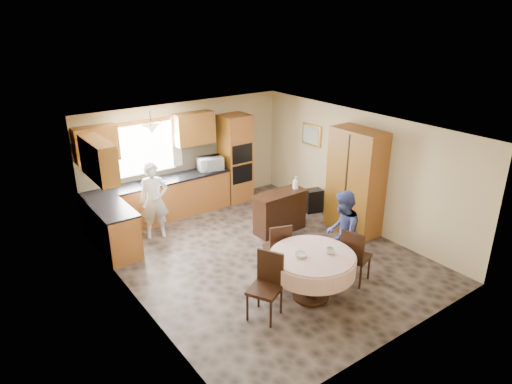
{
  "coord_description": "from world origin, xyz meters",
  "views": [
    {
      "loc": [
        -4.59,
        -6.12,
        4.39
      ],
      "look_at": [
        0.05,
        0.3,
        1.22
      ],
      "focal_mm": 32.0,
      "sensor_mm": 36.0,
      "label": 1
    }
  ],
  "objects": [
    {
      "name": "chair_back",
      "position": [
        -0.15,
        -0.64,
        0.54
      ],
      "size": [
        0.54,
        0.54,
        0.97
      ],
      "rotation": [
        0.0,
        0.0,
        2.81
      ],
      "color": "#321A0D",
      "rests_on": "floor"
    },
    {
      "name": "wall_back",
      "position": [
        0.0,
        3.0,
        1.25
      ],
      "size": [
        5.0,
        0.02,
        2.5
      ],
      "primitive_type": "cube",
      "color": "#CAB581",
      "rests_on": "floor"
    },
    {
      "name": "chair_right",
      "position": [
        0.71,
        -1.62,
        0.55
      ],
      "size": [
        0.55,
        0.55,
        1.0
      ],
      "rotation": [
        0.0,
        0.0,
        1.9
      ],
      "color": "#321A0D",
      "rests_on": "floor"
    },
    {
      "name": "ceiling",
      "position": [
        0.0,
        0.0,
        2.5
      ],
      "size": [
        5.0,
        6.0,
        0.01
      ],
      "primitive_type": "cube",
      "color": "white",
      "rests_on": "wall_back"
    },
    {
      "name": "base_cab_left",
      "position": [
        -2.2,
        1.8,
        0.44
      ],
      "size": [
        0.6,
        1.2,
        0.88
      ],
      "primitive_type": "cube",
      "color": "#C76A35",
      "rests_on": "floor"
    },
    {
      "name": "bowl_sideboard",
      "position": [
        0.6,
        0.67,
        0.85
      ],
      "size": [
        0.26,
        0.26,
        0.05
      ],
      "primitive_type": "imported",
      "rotation": [
        0.0,
        0.0,
        -0.23
      ],
      "color": "#B2B2B2",
      "rests_on": "sideboard"
    },
    {
      "name": "backsplash",
      "position": [
        -0.85,
        2.99,
        1.18
      ],
      "size": [
        3.3,
        0.02,
        0.55
      ],
      "primitive_type": "cube",
      "color": "tan",
      "rests_on": "wall_back"
    },
    {
      "name": "wall_left",
      "position": [
        -2.5,
        0.0,
        1.25
      ],
      "size": [
        0.02,
        6.0,
        2.5
      ],
      "primitive_type": "cube",
      "color": "#CAB581",
      "rests_on": "floor"
    },
    {
      "name": "sideboard",
      "position": [
        0.93,
        0.67,
        0.41
      ],
      "size": [
        1.16,
        0.51,
        0.82
      ],
      "primitive_type": "cube",
      "rotation": [
        0.0,
        0.0,
        0.03
      ],
      "color": "#321A0D",
      "rests_on": "floor"
    },
    {
      "name": "floor",
      "position": [
        0.0,
        0.0,
        0.0
      ],
      "size": [
        5.0,
        6.0,
        0.01
      ],
      "primitive_type": "cube",
      "color": "brown",
      "rests_on": "ground"
    },
    {
      "name": "person_dining",
      "position": [
        0.8,
        -1.22,
        0.77
      ],
      "size": [
        0.94,
        0.89,
        1.53
      ],
      "primitive_type": "imported",
      "rotation": [
        0.0,
        0.0,
        3.71
      ],
      "color": "#38427C",
      "rests_on": "floor"
    },
    {
      "name": "wall_cab_right",
      "position": [
        0.15,
        2.83,
        1.91
      ],
      "size": [
        0.9,
        0.33,
        0.72
      ],
      "primitive_type": "cube",
      "color": "#A46629",
      "rests_on": "wall_back"
    },
    {
      "name": "wall_cab_left",
      "position": [
        -2.05,
        2.83,
        1.91
      ],
      "size": [
        0.85,
        0.33,
        0.72
      ],
      "primitive_type": "cube",
      "color": "#A46629",
      "rests_on": "wall_back"
    },
    {
      "name": "pendant",
      "position": [
        -1.0,
        2.5,
        2.12
      ],
      "size": [
        0.36,
        0.36,
        0.18
      ],
      "primitive_type": "cone",
      "rotation": [
        3.14,
        0.0,
        0.0
      ],
      "color": "beige",
      "rests_on": "ceiling"
    },
    {
      "name": "counter_back",
      "position": [
        -0.85,
        2.7,
        0.9
      ],
      "size": [
        3.3,
        0.64,
        0.04
      ],
      "primitive_type": "cube",
      "color": "black",
      "rests_on": "base_cab_back"
    },
    {
      "name": "bottle_sideboard",
      "position": [
        1.34,
        0.67,
        0.98
      ],
      "size": [
        0.14,
        0.14,
        0.32
      ],
      "primitive_type": "imported",
      "rotation": [
        0.0,
        0.0,
        0.09
      ],
      "color": "silver",
      "rests_on": "sideboard"
    },
    {
      "name": "cupboard",
      "position": [
        2.22,
        -0.2,
        1.1
      ],
      "size": [
        0.58,
        1.15,
        2.2
      ],
      "primitive_type": "cube",
      "color": "#C76A35",
      "rests_on": "floor"
    },
    {
      "name": "wall_cab_side",
      "position": [
        -2.33,
        1.8,
        1.91
      ],
      "size": [
        0.33,
        1.2,
        0.72
      ],
      "primitive_type": "cube",
      "color": "#A46629",
      "rests_on": "wall_left"
    },
    {
      "name": "oven_lower",
      "position": [
        1.15,
        2.38,
        0.75
      ],
      "size": [
        0.56,
        0.01,
        0.45
      ],
      "primitive_type": "cube",
      "color": "black",
      "rests_on": "oven_tower"
    },
    {
      "name": "curtain_right",
      "position": [
        -0.25,
        2.93,
        1.65
      ],
      "size": [
        0.22,
        0.02,
        1.15
      ],
      "primitive_type": "cube",
      "color": "white",
      "rests_on": "wall_back"
    },
    {
      "name": "wall_right",
      "position": [
        2.5,
        0.0,
        1.25
      ],
      "size": [
        0.02,
        6.0,
        2.5
      ],
      "primitive_type": "cube",
      "color": "#CAB581",
      "rests_on": "floor"
    },
    {
      "name": "dining_table",
      "position": [
        -0.16,
        -1.51,
        0.62
      ],
      "size": [
        1.39,
        1.39,
        0.79
      ],
      "color": "#321A0D",
      "rests_on": "floor"
    },
    {
      "name": "wall_front",
      "position": [
        0.0,
        -3.0,
        1.25
      ],
      "size": [
        5.0,
        0.02,
        2.5
      ],
      "primitive_type": "cube",
      "color": "#CAB581",
      "rests_on": "floor"
    },
    {
      "name": "oven_tower",
      "position": [
        1.15,
        2.69,
        1.06
      ],
      "size": [
        0.66,
        0.62,
        2.12
      ],
      "primitive_type": "cube",
      "color": "#C76A35",
      "rests_on": "floor"
    },
    {
      "name": "person_sink",
      "position": [
        -1.29,
        1.97,
        0.8
      ],
      "size": [
        0.68,
        0.55,
        1.6
      ],
      "primitive_type": "imported",
      "rotation": [
        0.0,
        0.0,
        -0.33
      ],
      "color": "silver",
      "rests_on": "floor"
    },
    {
      "name": "space_heater",
      "position": [
        2.2,
        1.01,
        0.27
      ],
      "size": [
        0.45,
        0.36,
        0.54
      ],
      "primitive_type": "cube",
      "rotation": [
        0.0,
        0.0,
        -0.25
      ],
      "color": "black",
      "rests_on": "floor"
    },
    {
      "name": "base_cab_back",
      "position": [
        -0.85,
        2.7,
        0.44
      ],
      "size": [
        3.3,
        0.6,
        0.88
      ],
      "primitive_type": "cube",
      "color": "#C76A35",
      "rests_on": "floor"
    },
    {
      "name": "microwave",
      "position": [
        0.43,
        2.65,
        1.08
      ],
      "size": [
        0.62,
        0.48,
        0.31
      ],
      "primitive_type": "imported",
      "rotation": [
        0.0,
        0.0,
        -0.18
      ],
      "color": "silver",
      "rests_on": "counter_back"
    },
    {
      "name": "window",
      "position": [
        -1.0,
        2.98,
        1.6
      ],
      "size": [
        1.4,
        0.03,
        1.1
      ],
      "primitive_type": "cube",
      "color": "white",
      "rests_on": "wall_back"
    },
    {
      "name": "counter_left",
      "position": [
        -2.2,
        1.8,
        0.9
      ],
      "size": [
        0.64,
        1.2,
        0.04
      ],
      "primitive_type": "cube",
      "color": "black",
      "rests_on": "base_cab_left"
    },
    {
      "name": "bowl_table",
      "position": [
        -0.36,
        -1.47,
        0.82
      ],
      "size": [
        0.22,
        0.22,
        0.06
      ],
      "primitive_type": "imported",
      "rotation": [
        0.0,
        0.0,
        0.17
      ],
      "color": "#B2B2B2",
      "rests_on": "dining_table"
    },
    {
      "name": "cup_table",
      "position": [
        0.08,
        -1.66,
        0.84
      ],
      "size": [
        0.17,
        0.17,
        0.1
      ],
      "primitive_type": "imported",
      "rotation": [
        0.0,
        0.0,
        0.39
      ],
      "color": "#B2B2B2",
      "rests_on": "dining_table"
    },
    {
      "name": "curtain_left",
      "position": [
        -1.75,
        2.93,
        1.65
      ],
      "size": [
        0.22,
        0.02,
        1.15
      ],
      "primitive_type": "cube",
      "color": "white",
      "rests_on": "wall_back"
    },
    {
      "name": "oven_upper",
      "position": [
        1.15,
        2.38,
        1.25
      ],
      "size": [
        0.56,
        0.01,
        0.45
      ],
      "primitive_type": "cube",
      "color": "black",
      "rests_on": "oven_tower"
    },
    {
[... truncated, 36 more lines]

